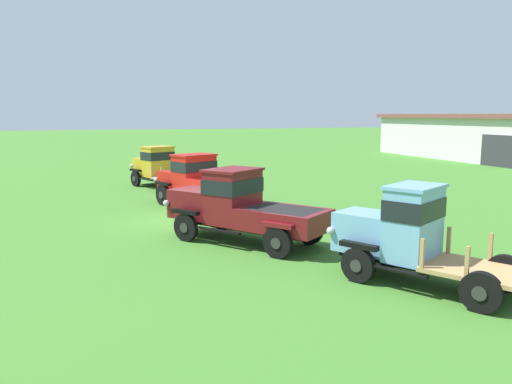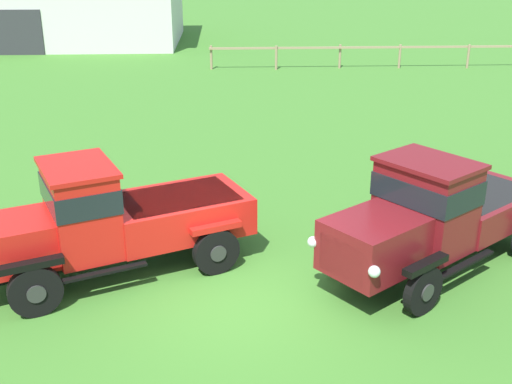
{
  "view_description": "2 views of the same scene",
  "coord_description": "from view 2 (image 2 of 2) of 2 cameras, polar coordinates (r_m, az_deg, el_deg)",
  "views": [
    {
      "loc": [
        18.23,
        -3.35,
        3.91
      ],
      "look_at": [
        0.47,
        2.67,
        1.0
      ],
      "focal_mm": 35.0,
      "sensor_mm": 36.0,
      "label": 1
    },
    {
      "loc": [
        -0.09,
        -9.85,
        5.98
      ],
      "look_at": [
        0.47,
        2.67,
        1.0
      ],
      "focal_mm": 45.0,
      "sensor_mm": 36.0,
      "label": 2
    }
  ],
  "objects": [
    {
      "name": "ground_plane",
      "position": [
        11.53,
        -1.77,
        -9.6
      ],
      "size": [
        240.0,
        240.0,
        0.0
      ],
      "primitive_type": "plane",
      "color": "#3D7528"
    },
    {
      "name": "paddock_fence",
      "position": [
        32.42,
        10.1,
        12.2
      ],
      "size": [
        15.61,
        0.35,
        1.14
      ],
      "color": "#997F60",
      "rests_on": "ground"
    },
    {
      "name": "vintage_truck_second_in_line",
      "position": [
        12.25,
        -12.89,
        -2.32
      ],
      "size": [
        5.42,
        3.62,
        2.25
      ],
      "color": "black",
      "rests_on": "ground"
    },
    {
      "name": "vintage_truck_midrow_center",
      "position": [
        12.54,
        15.48,
        -1.95
      ],
      "size": [
        5.25,
        4.51,
        2.26
      ],
      "color": "black",
      "rests_on": "ground"
    }
  ]
}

